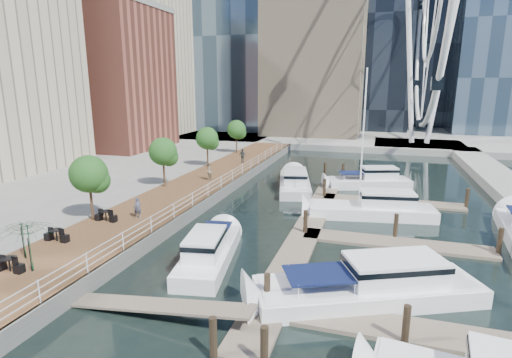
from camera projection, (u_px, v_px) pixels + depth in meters
name	position (u px, v px, depth m)	size (l,w,h in m)	color
ground	(223.00, 281.00, 21.39)	(520.00, 520.00, 0.00)	black
boardwalk	(193.00, 191.00, 37.80)	(6.00, 60.00, 1.00)	brown
seawall	(222.00, 193.00, 36.95)	(0.25, 60.00, 1.00)	#595954
land_far	(352.00, 120.00, 116.24)	(200.00, 114.00, 1.00)	gray
pier	(419.00, 146.00, 65.70)	(14.00, 12.00, 1.00)	gray
railing	(221.00, 182.00, 36.74)	(0.10, 60.00, 1.05)	white
floating_docks	(379.00, 226.00, 28.30)	(16.00, 34.00, 2.60)	#6D6051
midrise_condos	(60.00, 61.00, 52.86)	(19.00, 67.00, 28.00)	#BCAD8E
street_trees	(163.00, 152.00, 36.69)	(2.60, 42.60, 4.60)	#3F2B1C
cafe_tables	(35.00, 249.00, 22.18)	(2.50, 13.70, 0.74)	black
yacht_foreground	(367.00, 300.00, 19.49)	(3.21, 11.99, 2.15)	white
pedestrian_near	(138.00, 208.00, 28.33)	(0.54, 0.36, 1.49)	#464A5E
pedestrian_mid	(208.00, 171.00, 39.76)	(0.88, 0.68, 1.81)	gray
pedestrian_far	(243.00, 156.00, 48.62)	(1.01, 0.42, 1.73)	#2F363B
moored_yachts	(372.00, 221.00, 30.91)	(23.38, 33.15, 11.50)	white
cafe_seating	(14.00, 247.00, 20.33)	(4.87, 4.78, 2.58)	#0D3218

